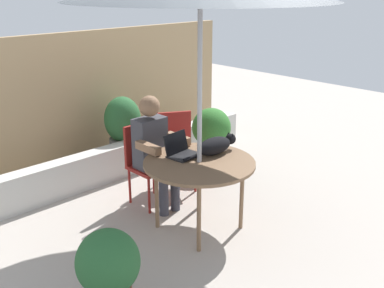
% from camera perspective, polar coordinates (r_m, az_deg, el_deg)
% --- Properties ---
extents(ground_plane, '(14.00, 14.00, 0.00)m').
position_cam_1_polar(ground_plane, '(4.59, 0.88, -10.50)').
color(ground_plane, '#ADA399').
extents(fence_back, '(5.08, 0.08, 1.74)m').
position_cam_1_polar(fence_back, '(6.00, -14.85, 5.25)').
color(fence_back, tan).
rests_on(fence_back, ground).
extents(planter_wall_low, '(4.58, 0.20, 0.41)m').
position_cam_1_polar(planter_wall_low, '(5.63, -10.67, -2.53)').
color(planter_wall_low, beige).
rests_on(planter_wall_low, ground).
extents(patio_table, '(1.07, 1.07, 0.71)m').
position_cam_1_polar(patio_table, '(4.29, 0.93, -2.91)').
color(patio_table, brown).
rests_on(patio_table, ground).
extents(chair_occupied, '(0.40, 0.40, 0.88)m').
position_cam_1_polar(chair_occupied, '(4.92, -5.88, -1.71)').
color(chair_occupied, maroon).
rests_on(chair_occupied, ground).
extents(chair_empty, '(0.55, 0.55, 0.88)m').
position_cam_1_polar(chair_empty, '(5.30, -2.02, -0.00)').
color(chair_empty, maroon).
rests_on(chair_empty, ground).
extents(person_seated, '(0.48, 0.48, 1.22)m').
position_cam_1_polar(person_seated, '(4.75, -4.78, -0.31)').
color(person_seated, '#3F3F47').
rests_on(person_seated, ground).
extents(laptop, '(0.32, 0.28, 0.21)m').
position_cam_1_polar(laptop, '(4.41, -1.54, -0.63)').
color(laptop, black).
rests_on(laptop, patio_table).
extents(cat, '(0.65, 0.21, 0.17)m').
position_cam_1_polar(cat, '(4.45, 3.09, -0.19)').
color(cat, black).
rests_on(cat, patio_table).
extents(potted_plant_near_fence, '(0.50, 0.50, 0.81)m').
position_cam_1_polar(potted_plant_near_fence, '(5.81, 2.46, 1.20)').
color(potted_plant_near_fence, '#595654').
rests_on(potted_plant_near_fence, ground).
extents(potted_plant_by_chair, '(0.47, 0.47, 0.95)m').
position_cam_1_polar(potted_plant_by_chair, '(5.91, -8.71, 1.87)').
color(potted_plant_by_chair, '#595654').
rests_on(potted_plant_by_chair, ground).
extents(potted_plant_corner, '(0.46, 0.46, 0.70)m').
position_cam_1_polar(potted_plant_corner, '(3.38, -10.52, -15.39)').
color(potted_plant_corner, '#9E5138').
rests_on(potted_plant_corner, ground).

